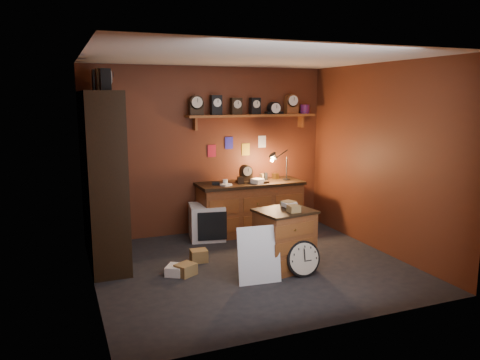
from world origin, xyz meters
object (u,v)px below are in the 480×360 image
shelving_unit (100,171)px  workbench (250,204)px  big_round_clock (303,259)px  low_cabinet (285,237)px

shelving_unit → workbench: (2.39, 0.49, -0.78)m
workbench → big_round_clock: workbench is taller
low_cabinet → big_round_clock: low_cabinet is taller
low_cabinet → shelving_unit: bearing=140.7°
workbench → low_cabinet: bearing=-97.9°
workbench → low_cabinet: 1.72m
shelving_unit → big_round_clock: 2.91m
low_cabinet → big_round_clock: 0.38m
shelving_unit → low_cabinet: size_ratio=2.92×
shelving_unit → low_cabinet: 2.61m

